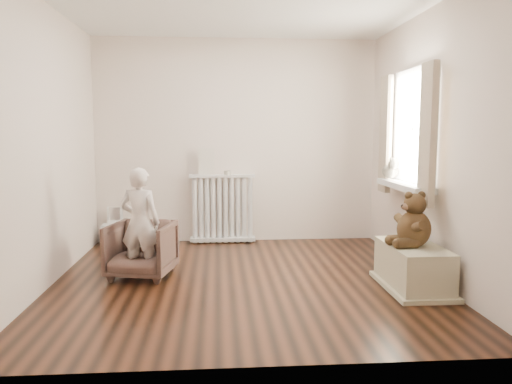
{
  "coord_description": "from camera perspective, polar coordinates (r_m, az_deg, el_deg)",
  "views": [
    {
      "loc": [
        -0.24,
        -4.66,
        1.41
      ],
      "look_at": [
        0.15,
        0.45,
        0.8
      ],
      "focal_mm": 35.0,
      "sensor_mm": 36.0,
      "label": 1
    }
  ],
  "objects": [
    {
      "name": "right_wall",
      "position": [
        5.09,
        19.34,
        5.16
      ],
      "size": [
        0.02,
        3.6,
        2.6
      ],
      "primitive_type": "cube",
      "color": "white",
      "rests_on": "ground"
    },
    {
      "name": "left_wall",
      "position": [
        4.92,
        -22.94,
        4.96
      ],
      "size": [
        0.02,
        3.6,
        2.6
      ],
      "primitive_type": "cube",
      "color": "white",
      "rests_on": "ground"
    },
    {
      "name": "front_wall",
      "position": [
        2.88,
        0.45,
        4.56
      ],
      "size": [
        3.6,
        0.02,
        2.6
      ],
      "primitive_type": "cube",
      "color": "white",
      "rests_on": "ground"
    },
    {
      "name": "plush_cat",
      "position": [
        5.71,
        15.11,
        2.43
      ],
      "size": [
        0.25,
        0.32,
        0.24
      ],
      "primitive_type": null,
      "rotation": [
        0.0,
        0.0,
        0.31
      ],
      "color": "slate",
      "rests_on": "window_sill"
    },
    {
      "name": "window",
      "position": [
        5.35,
        17.71,
        6.89
      ],
      "size": [
        0.03,
        0.9,
        1.1
      ],
      "primitive_type": "cube",
      "color": "white",
      "rests_on": "right_wall"
    },
    {
      "name": "tin_a",
      "position": [
        6.36,
        -3.28,
        2.23
      ],
      "size": [
        0.09,
        0.09,
        0.05
      ],
      "primitive_type": "cylinder",
      "color": "#A59E8C",
      "rests_on": "radiator"
    },
    {
      "name": "armchair",
      "position": [
        5.04,
        -12.94,
        -6.43
      ],
      "size": [
        0.7,
        0.71,
        0.55
      ],
      "primitive_type": "imported",
      "rotation": [
        0.0,
        0.0,
        -0.22
      ],
      "color": "#4F372E",
      "rests_on": "floor"
    },
    {
      "name": "back_wall",
      "position": [
        6.47,
        -2.25,
        5.81
      ],
      "size": [
        3.6,
        0.02,
        2.6
      ],
      "primitive_type": "cube",
      "color": "white",
      "rests_on": "ground"
    },
    {
      "name": "child",
      "position": [
        4.94,
        -13.12,
        -3.41
      ],
      "size": [
        0.43,
        0.33,
        1.06
      ],
      "primitive_type": "imported",
      "rotation": [
        0.0,
        0.0,
        2.93
      ],
      "color": "silver",
      "rests_on": "armchair"
    },
    {
      "name": "curtain_left",
      "position": [
        4.78,
        19.03,
        6.17
      ],
      "size": [
        0.06,
        0.26,
        1.3
      ],
      "primitive_type": "cube",
      "color": "#B8A78C",
      "rests_on": "right_wall"
    },
    {
      "name": "curtain_right",
      "position": [
        5.85,
        14.58,
        6.37
      ],
      "size": [
        0.06,
        0.26,
        1.3
      ],
      "primitive_type": "cube",
      "color": "#B8A78C",
      "rests_on": "right_wall"
    },
    {
      "name": "paper_doll",
      "position": [
        6.36,
        -5.68,
        3.5
      ],
      "size": [
        0.2,
        0.02,
        0.34
      ],
      "primitive_type": "cube",
      "color": "beige",
      "rests_on": "radiator"
    },
    {
      "name": "radiator",
      "position": [
        6.43,
        -3.85,
        -2.36
      ],
      "size": [
        0.83,
        0.16,
        0.88
      ],
      "primitive_type": "cube",
      "color": "silver",
      "rests_on": "floor"
    },
    {
      "name": "floor",
      "position": [
        4.88,
        -1.37,
        -10.02
      ],
      "size": [
        3.6,
        3.6,
        0.01
      ],
      "primitive_type": "cube",
      "color": "black",
      "rests_on": "ground"
    },
    {
      "name": "window_sill",
      "position": [
        5.35,
        16.6,
        0.7
      ],
      "size": [
        0.22,
        1.1,
        0.06
      ],
      "primitive_type": "cube",
      "color": "silver",
      "rests_on": "right_wall"
    },
    {
      "name": "toy_vanity",
      "position": [
        6.55,
        -15.87,
        -3.46
      ],
      "size": [
        0.3,
        0.22,
        0.48
      ],
      "primitive_type": "cube",
      "color": "silver",
      "rests_on": "floor"
    },
    {
      "name": "ceiling",
      "position": [
        4.82,
        -1.47,
        21.08
      ],
      "size": [
        3.6,
        3.6,
        0.01
      ],
      "primitive_type": "cube",
      "color": "white",
      "rests_on": "ground"
    },
    {
      "name": "toy_bench",
      "position": [
        4.8,
        17.51,
        -8.15
      ],
      "size": [
        0.45,
        0.85,
        0.4
      ],
      "primitive_type": "cube",
      "color": "beige",
      "rests_on": "floor"
    },
    {
      "name": "teddy_bear",
      "position": [
        4.68,
        17.65,
        -2.65
      ],
      "size": [
        0.43,
        0.36,
        0.48
      ],
      "primitive_type": null,
      "rotation": [
        0.0,
        0.0,
        0.14
      ],
      "color": "#332211",
      "rests_on": "toy_bench"
    }
  ]
}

